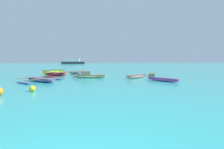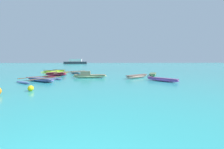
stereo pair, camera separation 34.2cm
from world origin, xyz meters
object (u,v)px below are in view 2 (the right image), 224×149
object	(u,v)px
mooring_buoy_0	(31,88)
moored_boat_2	(153,74)
moored_boat_3	(40,79)
moored_boat_5	(56,74)
moored_boat_7	(55,71)
moored_boat_4	(76,73)
moored_boat_6	(162,79)
moored_boat_0	(137,76)
moored_boat_1	(89,75)
distant_ferry	(75,62)

from	to	relation	value
mooring_buoy_0	moored_boat_2	bearing A→B (deg)	39.85
moored_boat_3	moored_boat_5	world-z (taller)	moored_boat_5
moored_boat_7	mooring_buoy_0	world-z (taller)	moored_boat_7
moored_boat_2	moored_boat_4	world-z (taller)	moored_boat_4
moored_boat_3	moored_boat_6	xyz separation A→B (m)	(11.94, -0.60, 0.00)
moored_boat_0	moored_boat_5	xyz separation A→B (m)	(-10.19, 3.08, 0.01)
moored_boat_1	moored_boat_2	size ratio (longest dim) A/B	1.27
moored_boat_4	moored_boat_5	xyz separation A→B (m)	(-2.15, -2.62, 0.05)
moored_boat_3	distant_ferry	distance (m)	72.02
moored_boat_2	moored_boat_4	xyz separation A→B (m)	(-10.83, 2.92, 0.01)
moored_boat_2	moored_boat_5	distance (m)	12.99
moored_boat_2	moored_boat_6	size ratio (longest dim) A/B	1.10
moored_boat_0	moored_boat_1	bearing A→B (deg)	136.15
moored_boat_6	distant_ferry	size ratio (longest dim) A/B	0.22
moored_boat_0	moored_boat_7	xyz separation A→B (m)	(-12.01, 8.33, -0.01)
moored_boat_7	distant_ferry	size ratio (longest dim) A/B	0.36
moored_boat_0	mooring_buoy_0	distance (m)	11.05
moored_boat_5	moored_boat_7	bearing A→B (deg)	117.42
moored_boat_0	moored_boat_5	distance (m)	10.65
moored_boat_7	moored_boat_2	bearing A→B (deg)	-75.09
moored_boat_4	moored_boat_7	bearing A→B (deg)	-166.00
moored_boat_2	mooring_buoy_0	xyz separation A→B (m)	(-11.49, -9.59, 0.01)
moored_boat_6	mooring_buoy_0	distance (m)	11.39
mooring_buoy_0	moored_boat_7	bearing A→B (deg)	102.31
moored_boat_6	moored_boat_3	bearing A→B (deg)	-134.19
moored_boat_0	distant_ferry	xyz separation A→B (m)	(-20.03, 69.21, 0.91)
moored_boat_0	moored_boat_4	world-z (taller)	moored_boat_0
moored_boat_1	moored_boat_0	bearing A→B (deg)	-8.89
moored_boat_2	moored_boat_7	bearing A→B (deg)	92.30
moored_boat_5	distant_ferry	distance (m)	66.86
moored_boat_2	moored_boat_3	size ratio (longest dim) A/B	0.75
moored_boat_5	moored_boat_6	distance (m)	13.43
moored_boat_5	moored_boat_2	bearing A→B (deg)	7.05
moored_boat_4	moored_boat_7	size ratio (longest dim) A/B	0.98
moored_boat_5	moored_boat_4	bearing A→B (deg)	58.95
moored_boat_3	moored_boat_5	size ratio (longest dim) A/B	1.06
moored_boat_6	moored_boat_2	bearing A→B (deg)	129.69
moored_boat_4	distant_ferry	bearing A→B (deg)	148.22
moored_boat_1	moored_boat_7	world-z (taller)	moored_boat_1
moored_boat_1	moored_boat_3	size ratio (longest dim) A/B	0.96
moored_boat_5	moored_boat_7	xyz separation A→B (m)	(-1.81, 5.25, -0.02)
moored_boat_5	moored_boat_7	size ratio (longest dim) A/B	0.86
moored_boat_3	moored_boat_7	world-z (taller)	moored_boat_7
moored_boat_5	mooring_buoy_0	xyz separation A→B (m)	(1.49, -9.89, -0.04)
moored_boat_7	mooring_buoy_0	distance (m)	15.50
moored_boat_3	distant_ferry	world-z (taller)	distant_ferry
moored_boat_5	moored_boat_1	bearing A→B (deg)	-19.21
moored_boat_2	moored_boat_5	bearing A→B (deg)	111.52
moored_boat_3	moored_boat_6	world-z (taller)	moored_boat_3
moored_boat_2	moored_boat_0	bearing A→B (deg)	157.76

